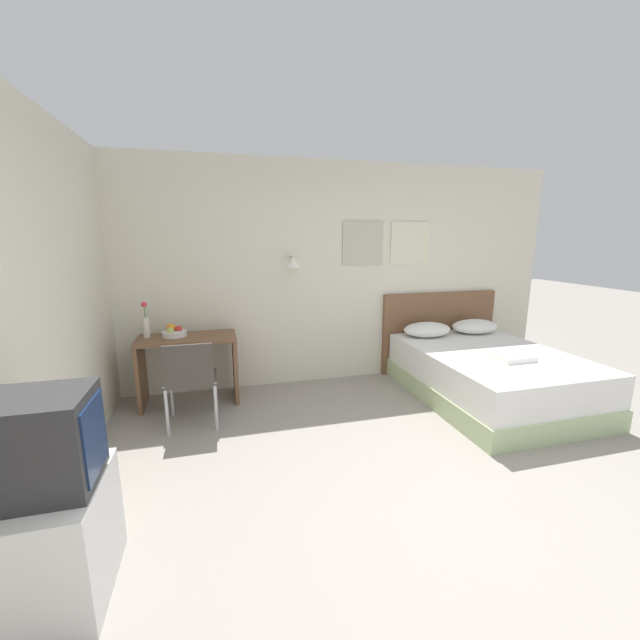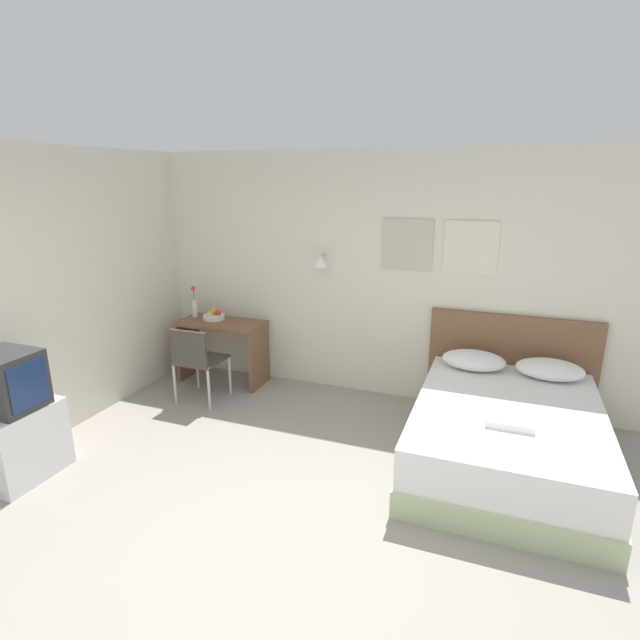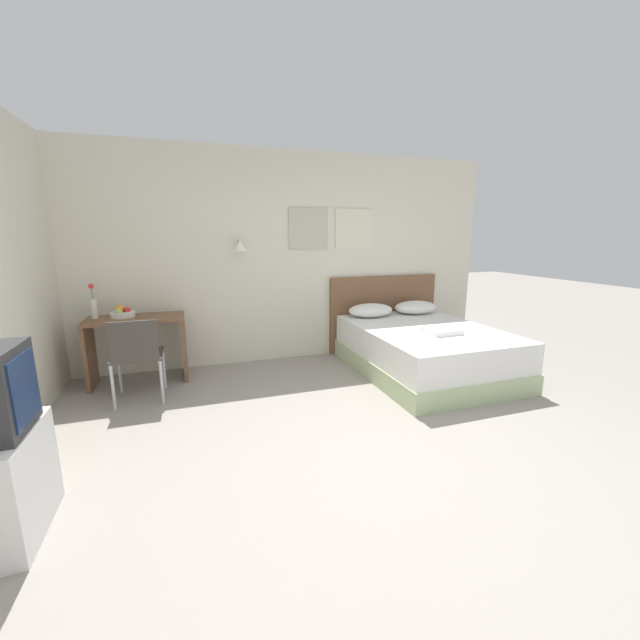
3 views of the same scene
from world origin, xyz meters
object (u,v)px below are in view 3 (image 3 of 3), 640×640
object	(u,v)px
bed	(424,350)
fruit_bowl	(122,313)
desk	(137,338)
flower_vase	(93,305)
desk_chair	(136,352)
folded_towel_near_foot	(442,331)
headboard	(383,313)
pillow_right	(415,307)
pillow_left	(371,310)

from	to	relation	value
bed	fruit_bowl	distance (m)	3.47
bed	desk	size ratio (longest dim) A/B	2.03
flower_vase	desk_chair	bearing A→B (deg)	-56.41
folded_towel_near_foot	headboard	bearing A→B (deg)	90.41
folded_towel_near_foot	pillow_right	bearing A→B (deg)	72.78
pillow_right	pillow_left	bearing A→B (deg)	180.00
desk	desk_chair	distance (m)	0.61
pillow_left	pillow_right	size ratio (longest dim) A/B	1.00
headboard	pillow_left	bearing A→B (deg)	-140.45
pillow_left	flower_vase	distance (m)	3.27
bed	desk_chair	size ratio (longest dim) A/B	2.42
headboard	desk	xyz separation A→B (m)	(-3.20, -0.28, -0.03)
pillow_right	flower_vase	xyz separation A→B (m)	(-3.94, 0.07, 0.24)
headboard	flower_vase	bearing A→B (deg)	-176.65
bed	pillow_left	distance (m)	0.92
desk	fruit_bowl	size ratio (longest dim) A/B	3.99
pillow_left	flower_vase	size ratio (longest dim) A/B	1.60
pillow_left	headboard	bearing A→B (deg)	39.55
headboard	pillow_right	xyz separation A→B (m)	(0.34, -0.28, 0.11)
bed	flower_vase	xyz separation A→B (m)	(-3.60, 0.84, 0.61)
pillow_right	desk	world-z (taller)	desk
desk_chair	flower_vase	distance (m)	0.90
folded_towel_near_foot	flower_vase	distance (m)	3.80
pillow_left	pillow_right	distance (m)	0.69
desk_chair	pillow_right	bearing A→B (deg)	9.94
desk	headboard	bearing A→B (deg)	5.06
bed	desk_chair	distance (m)	3.16
pillow_left	desk	distance (m)	2.86
bed	headboard	bearing A→B (deg)	90.00
pillow_left	folded_towel_near_foot	distance (m)	1.13
pillow_left	fruit_bowl	bearing A→B (deg)	178.85
desk	flower_vase	world-z (taller)	flower_vase
desk	desk_chair	xyz separation A→B (m)	(0.05, -0.61, 0.01)
folded_towel_near_foot	desk_chair	distance (m)	3.19
bed	pillow_right	xyz separation A→B (m)	(0.34, 0.77, 0.37)
headboard	fruit_bowl	bearing A→B (deg)	-176.16
bed	headboard	distance (m)	1.08
pillow_right	fruit_bowl	size ratio (longest dim) A/B	2.40
headboard	folded_towel_near_foot	bearing A→B (deg)	-89.59
desk	desk_chair	world-z (taller)	desk_chair
headboard	desk_chair	world-z (taller)	headboard
folded_towel_near_foot	desk_chair	world-z (taller)	desk_chair
fruit_bowl	folded_towel_near_foot	bearing A→B (deg)	-18.77
desk_chair	desk	bearing A→B (deg)	94.64
desk	pillow_right	bearing A→B (deg)	-0.00
fruit_bowl	pillow_right	bearing A→B (deg)	-0.93
headboard	folded_towel_near_foot	xyz separation A→B (m)	(0.01, -1.36, 0.05)
fruit_bowl	flower_vase	xyz separation A→B (m)	(-0.27, 0.01, 0.10)
pillow_right	fruit_bowl	xyz separation A→B (m)	(-3.67, 0.06, 0.14)
desk	flower_vase	bearing A→B (deg)	169.88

